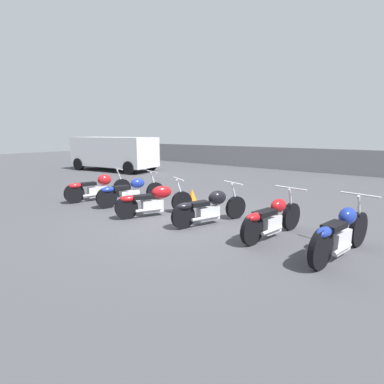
{
  "coord_description": "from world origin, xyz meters",
  "views": [
    {
      "loc": [
        4.68,
        -5.51,
        2.13
      ],
      "look_at": [
        0.0,
        0.34,
        0.65
      ],
      "focal_mm": 28.0,
      "sensor_mm": 36.0,
      "label": 1
    }
  ],
  "objects_px": {
    "motorcycle_slot_0": "(98,187)",
    "motorcycle_slot_3": "(210,207)",
    "motorcycle_slot_1": "(130,192)",
    "motorcycle_slot_2": "(154,200)",
    "motorcycle_slot_4": "(272,218)",
    "motorcycle_slot_5": "(341,233)",
    "parked_van": "(114,152)",
    "traffic_cone_far": "(192,195)"
  },
  "relations": [
    {
      "from": "motorcycle_slot_0",
      "to": "motorcycle_slot_3",
      "type": "xyz_separation_m",
      "value": [
        4.31,
        0.14,
        -0.01
      ]
    },
    {
      "from": "motorcycle_slot_0",
      "to": "motorcycle_slot_1",
      "type": "xyz_separation_m",
      "value": [
        1.33,
        0.22,
        -0.02
      ]
    },
    {
      "from": "motorcycle_slot_0",
      "to": "motorcycle_slot_2",
      "type": "distance_m",
      "value": 2.78
    },
    {
      "from": "motorcycle_slot_4",
      "to": "motorcycle_slot_5",
      "type": "relative_size",
      "value": 0.93
    },
    {
      "from": "motorcycle_slot_3",
      "to": "motorcycle_slot_4",
      "type": "bearing_deg",
      "value": 19.5
    },
    {
      "from": "motorcycle_slot_1",
      "to": "motorcycle_slot_2",
      "type": "xyz_separation_m",
      "value": [
        1.44,
        -0.42,
        0.01
      ]
    },
    {
      "from": "motorcycle_slot_3",
      "to": "motorcycle_slot_4",
      "type": "relative_size",
      "value": 1.01
    },
    {
      "from": "motorcycle_slot_2",
      "to": "motorcycle_slot_5",
      "type": "relative_size",
      "value": 0.9
    },
    {
      "from": "motorcycle_slot_2",
      "to": "parked_van",
      "type": "relative_size",
      "value": 0.37
    },
    {
      "from": "motorcycle_slot_4",
      "to": "motorcycle_slot_3",
      "type": "bearing_deg",
      "value": -169.97
    },
    {
      "from": "motorcycle_slot_2",
      "to": "motorcycle_slot_4",
      "type": "xyz_separation_m",
      "value": [
        3.1,
        0.35,
        -0.0
      ]
    },
    {
      "from": "motorcycle_slot_4",
      "to": "motorcycle_slot_5",
      "type": "xyz_separation_m",
      "value": [
        1.35,
        -0.23,
        0.03
      ]
    },
    {
      "from": "motorcycle_slot_0",
      "to": "motorcycle_slot_1",
      "type": "distance_m",
      "value": 1.35
    },
    {
      "from": "motorcycle_slot_4",
      "to": "motorcycle_slot_2",
      "type": "bearing_deg",
      "value": -163.97
    },
    {
      "from": "motorcycle_slot_1",
      "to": "motorcycle_slot_5",
      "type": "bearing_deg",
      "value": 12.39
    },
    {
      "from": "motorcycle_slot_4",
      "to": "motorcycle_slot_5",
      "type": "bearing_deg",
      "value": 0.05
    },
    {
      "from": "motorcycle_slot_0",
      "to": "motorcycle_slot_2",
      "type": "xyz_separation_m",
      "value": [
        2.77,
        -0.2,
        -0.01
      ]
    },
    {
      "from": "motorcycle_slot_5",
      "to": "motorcycle_slot_4",
      "type": "bearing_deg",
      "value": -179.51
    },
    {
      "from": "parked_van",
      "to": "traffic_cone_far",
      "type": "xyz_separation_m",
      "value": [
        8.38,
        -3.3,
        -0.89
      ]
    },
    {
      "from": "motorcycle_slot_0",
      "to": "parked_van",
      "type": "bearing_deg",
      "value": 152.24
    },
    {
      "from": "motorcycle_slot_1",
      "to": "parked_van",
      "type": "height_order",
      "value": "parked_van"
    },
    {
      "from": "motorcycle_slot_5",
      "to": "traffic_cone_far",
      "type": "bearing_deg",
      "value": 168.16
    },
    {
      "from": "motorcycle_slot_2",
      "to": "motorcycle_slot_4",
      "type": "distance_m",
      "value": 3.12
    },
    {
      "from": "motorcycle_slot_1",
      "to": "traffic_cone_far",
      "type": "xyz_separation_m",
      "value": [
        1.06,
        1.65,
        -0.22
      ]
    },
    {
      "from": "motorcycle_slot_2",
      "to": "motorcycle_slot_4",
      "type": "height_order",
      "value": "motorcycle_slot_4"
    },
    {
      "from": "motorcycle_slot_0",
      "to": "motorcycle_slot_5",
      "type": "bearing_deg",
      "value": 12.37
    },
    {
      "from": "motorcycle_slot_0",
      "to": "motorcycle_slot_5",
      "type": "distance_m",
      "value": 7.22
    },
    {
      "from": "motorcycle_slot_0",
      "to": "traffic_cone_far",
      "type": "distance_m",
      "value": 3.04
    },
    {
      "from": "parked_van",
      "to": "traffic_cone_far",
      "type": "relative_size",
      "value": 14.5
    },
    {
      "from": "motorcycle_slot_5",
      "to": "traffic_cone_far",
      "type": "height_order",
      "value": "motorcycle_slot_5"
    },
    {
      "from": "motorcycle_slot_3",
      "to": "parked_van",
      "type": "bearing_deg",
      "value": 173.09
    },
    {
      "from": "motorcycle_slot_3",
      "to": "traffic_cone_far",
      "type": "distance_m",
      "value": 2.59
    },
    {
      "from": "parked_van",
      "to": "traffic_cone_far",
      "type": "distance_m",
      "value": 9.05
    },
    {
      "from": "motorcycle_slot_1",
      "to": "motorcycle_slot_4",
      "type": "xyz_separation_m",
      "value": [
        4.54,
        -0.07,
        0.01
      ]
    },
    {
      "from": "traffic_cone_far",
      "to": "motorcycle_slot_3",
      "type": "bearing_deg",
      "value": -41.99
    },
    {
      "from": "motorcycle_slot_0",
      "to": "motorcycle_slot_1",
      "type": "bearing_deg",
      "value": 22.25
    },
    {
      "from": "motorcycle_slot_1",
      "to": "motorcycle_slot_4",
      "type": "height_order",
      "value": "motorcycle_slot_4"
    },
    {
      "from": "motorcycle_slot_3",
      "to": "parked_van",
      "type": "height_order",
      "value": "parked_van"
    },
    {
      "from": "motorcycle_slot_1",
      "to": "parked_van",
      "type": "relative_size",
      "value": 0.41
    },
    {
      "from": "traffic_cone_far",
      "to": "motorcycle_slot_5",
      "type": "bearing_deg",
      "value": -21.96
    },
    {
      "from": "motorcycle_slot_4",
      "to": "parked_van",
      "type": "bearing_deg",
      "value": 166.71
    },
    {
      "from": "traffic_cone_far",
      "to": "motorcycle_slot_1",
      "type": "bearing_deg",
      "value": -122.83
    }
  ]
}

